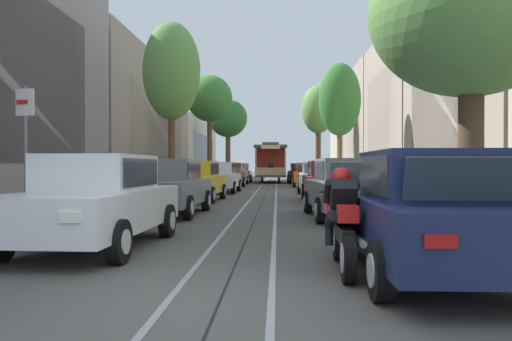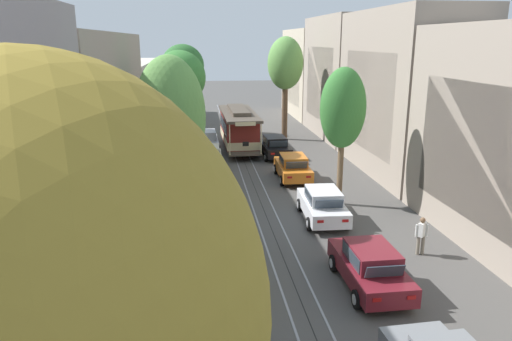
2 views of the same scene
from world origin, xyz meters
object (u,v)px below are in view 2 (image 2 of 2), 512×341
at_px(street_tree_kerb_right_second, 343,109).
at_px(parked_car_maroon_mid_right, 370,266).
at_px(parked_car_white_fourth_right, 323,204).
at_px(street_tree_kerb_left_second, 170,118).
at_px(parked_car_yellow_mid_left, 221,273).
at_px(parked_car_white_fourth_left, 219,212).
at_px(parked_car_silver_far_left, 206,141).
at_px(street_tree_kerb_left_mid, 180,78).
at_px(street_tree_kerb_right_mid, 285,65).
at_px(street_tree_kerb_left_fourth, 183,66).
at_px(pedestrian_on_left_pavement, 421,234).
at_px(street_tree_kerb_left_near, 43,325).
at_px(cable_car_trolley, 239,128).
at_px(parked_car_beige_sixth_left, 208,158).
at_px(parked_car_orange_fifth_right, 293,167).
at_px(parked_car_black_sixth_right, 275,146).
at_px(parked_car_brown_fifth_left, 211,178).

bearing_deg(street_tree_kerb_right_second, parked_car_maroon_mid_right, -99.74).
height_order(parked_car_white_fourth_right, street_tree_kerb_left_second, street_tree_kerb_left_second).
xyz_separation_m(parked_car_yellow_mid_left, parked_car_white_fourth_left, (0.23, 6.04, 0.00)).
relative_size(parked_car_silver_far_left, parked_car_maroon_mid_right, 1.00).
bearing_deg(street_tree_kerb_left_mid, street_tree_kerb_right_mid, 50.07).
distance_m(parked_car_white_fourth_left, street_tree_kerb_right_mid, 22.09).
xyz_separation_m(parked_car_silver_far_left, parked_car_white_fourth_right, (5.24, -16.00, 0.00)).
relative_size(street_tree_kerb_left_fourth, pedestrian_on_left_pavement, 5.10).
height_order(street_tree_kerb_left_near, cable_car_trolley, street_tree_kerb_left_near).
bearing_deg(street_tree_kerb_left_fourth, street_tree_kerb_left_mid, -89.37).
relative_size(parked_car_yellow_mid_left, parked_car_white_fourth_left, 1.01).
distance_m(parked_car_beige_sixth_left, parked_car_orange_fifth_right, 6.03).
distance_m(parked_car_white_fourth_right, street_tree_kerb_left_fourth, 25.88).
xyz_separation_m(parked_car_black_sixth_right, street_tree_kerb_left_mid, (-6.70, -3.77, 5.37)).
xyz_separation_m(street_tree_kerb_left_second, street_tree_kerb_left_fourth, (-0.19, 27.70, 0.46)).
bearing_deg(parked_car_brown_fifth_left, parked_car_silver_far_left, 90.15).
height_order(parked_car_brown_fifth_left, street_tree_kerb_right_second, street_tree_kerb_right_second).
bearing_deg(parked_car_black_sixth_right, street_tree_kerb_right_second, -81.33).
xyz_separation_m(street_tree_kerb_left_second, street_tree_kerb_right_mid, (8.60, 23.16, 0.79)).
xyz_separation_m(parked_car_white_fourth_right, street_tree_kerb_left_near, (-7.16, -17.86, 5.47)).
distance_m(parked_car_silver_far_left, street_tree_kerb_left_second, 20.06).
xyz_separation_m(parked_car_silver_far_left, street_tree_kerb_left_mid, (-1.67, -6.53, 5.37)).
height_order(parked_car_beige_sixth_left, parked_car_orange_fifth_right, same).
distance_m(parked_car_beige_sixth_left, street_tree_kerb_left_mid, 5.67).
bearing_deg(parked_car_yellow_mid_left, parked_car_beige_sixth_left, 89.93).
bearing_deg(street_tree_kerb_right_second, parked_car_white_fourth_left, -157.50).
distance_m(street_tree_kerb_left_mid, street_tree_kerb_right_second, 11.15).
bearing_deg(cable_car_trolley, street_tree_kerb_left_second, -102.12).
xyz_separation_m(parked_car_brown_fifth_left, parked_car_black_sixth_right, (5.00, 8.06, 0.00)).
bearing_deg(cable_car_trolley, parked_car_white_fourth_left, -98.07).
xyz_separation_m(parked_car_yellow_mid_left, parked_car_maroon_mid_right, (5.22, -0.12, 0.00)).
xyz_separation_m(parked_car_yellow_mid_left, street_tree_kerb_left_fourth, (-1.81, 30.85, 5.34)).
bearing_deg(street_tree_kerb_left_mid, cable_car_trolley, 58.47).
bearing_deg(street_tree_kerb_left_near, parked_car_orange_fifth_right, 74.10).
bearing_deg(street_tree_kerb_right_second, parked_car_silver_far_left, 115.95).
bearing_deg(street_tree_kerb_left_second, street_tree_kerb_right_second, 33.77).
distance_m(parked_car_silver_far_left, cable_car_trolley, 2.78).
bearing_deg(parked_car_silver_far_left, parked_car_white_fourth_left, -89.28).
bearing_deg(parked_car_silver_far_left, parked_car_beige_sixth_left, -90.02).
bearing_deg(pedestrian_on_left_pavement, street_tree_kerb_left_near, -126.77).
xyz_separation_m(parked_car_white_fourth_right, parked_car_black_sixth_right, (-0.21, 13.24, 0.00)).
distance_m(street_tree_kerb_left_near, pedestrian_on_left_pavement, 17.76).
bearing_deg(parked_car_yellow_mid_left, street_tree_kerb_right_second, 52.36).
distance_m(parked_car_white_fourth_right, street_tree_kerb_right_second, 5.04).
xyz_separation_m(parked_car_maroon_mid_right, street_tree_kerb_left_fourth, (-7.03, 30.96, 5.34)).
bearing_deg(parked_car_brown_fifth_left, street_tree_kerb_left_near, -94.85).
distance_m(parked_car_yellow_mid_left, parked_car_brown_fifth_left, 11.71).
relative_size(parked_car_silver_far_left, street_tree_kerb_left_mid, 0.55).
relative_size(parked_car_orange_fifth_right, street_tree_kerb_right_mid, 0.50).
bearing_deg(parked_car_beige_sixth_left, street_tree_kerb_left_fourth, 97.40).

